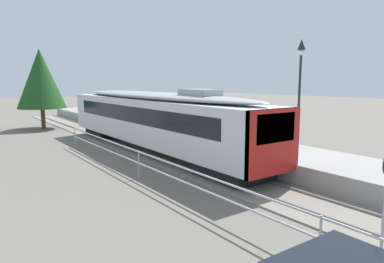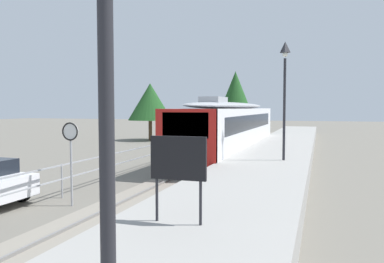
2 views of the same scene
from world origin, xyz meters
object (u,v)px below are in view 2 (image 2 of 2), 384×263
object	(u,v)px
platform_lamp_mid_platform	(285,78)
platform_notice_board	(178,161)
commuter_train	(232,125)
speed_limit_sign	(70,143)

from	to	relation	value
platform_lamp_mid_platform	platform_notice_board	xyz separation A→B (m)	(-1.21, -10.59, -2.44)
commuter_train	platform_lamp_mid_platform	xyz separation A→B (m)	(4.04, -7.36, 2.48)
commuter_train	speed_limit_sign	distance (m)	14.64
speed_limit_sign	platform_notice_board	bearing A→B (deg)	-34.42
commuter_train	platform_notice_board	size ratio (longest dim) A/B	10.57
commuter_train	platform_lamp_mid_platform	bearing A→B (deg)	-61.22
commuter_train	platform_notice_board	distance (m)	18.18
commuter_train	speed_limit_sign	xyz separation A→B (m)	(-2.26, -14.47, -0.02)
platform_lamp_mid_platform	speed_limit_sign	bearing A→B (deg)	-131.56
platform_lamp_mid_platform	speed_limit_sign	world-z (taller)	platform_lamp_mid_platform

